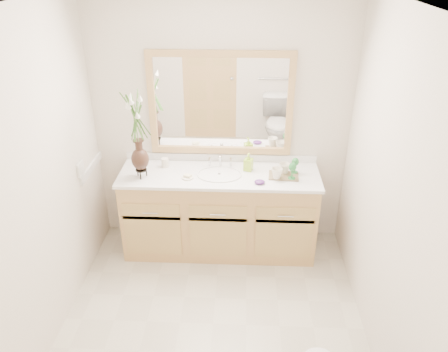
{
  "coord_description": "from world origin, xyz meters",
  "views": [
    {
      "loc": [
        0.2,
        -2.53,
        2.69
      ],
      "look_at": [
        0.06,
        0.65,
        1.0
      ],
      "focal_mm": 35.0,
      "sensor_mm": 36.0,
      "label": 1
    }
  ],
  "objects_px": {
    "soap_bottle": "(248,163)",
    "tumbler": "(165,163)",
    "flower_vase": "(137,124)",
    "tray": "(284,176)"
  },
  "relations": [
    {
      "from": "flower_vase",
      "to": "soap_bottle",
      "type": "distance_m",
      "value": 1.07
    },
    {
      "from": "flower_vase",
      "to": "tray",
      "type": "bearing_deg",
      "value": 3.08
    },
    {
      "from": "soap_bottle",
      "to": "tray",
      "type": "xyz_separation_m",
      "value": [
        0.32,
        -0.11,
        -0.07
      ]
    },
    {
      "from": "flower_vase",
      "to": "tumbler",
      "type": "xyz_separation_m",
      "value": [
        0.18,
        0.22,
        -0.47
      ]
    },
    {
      "from": "flower_vase",
      "to": "soap_bottle",
      "type": "bearing_deg",
      "value": 10.66
    },
    {
      "from": "tumbler",
      "to": "tray",
      "type": "xyz_separation_m",
      "value": [
        1.1,
        -0.15,
        -0.04
      ]
    },
    {
      "from": "soap_bottle",
      "to": "tumbler",
      "type": "bearing_deg",
      "value": -164.69
    },
    {
      "from": "flower_vase",
      "to": "soap_bottle",
      "type": "relative_size",
      "value": 4.98
    },
    {
      "from": "flower_vase",
      "to": "tray",
      "type": "relative_size",
      "value": 2.81
    },
    {
      "from": "tumbler",
      "to": "soap_bottle",
      "type": "distance_m",
      "value": 0.79
    }
  ]
}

